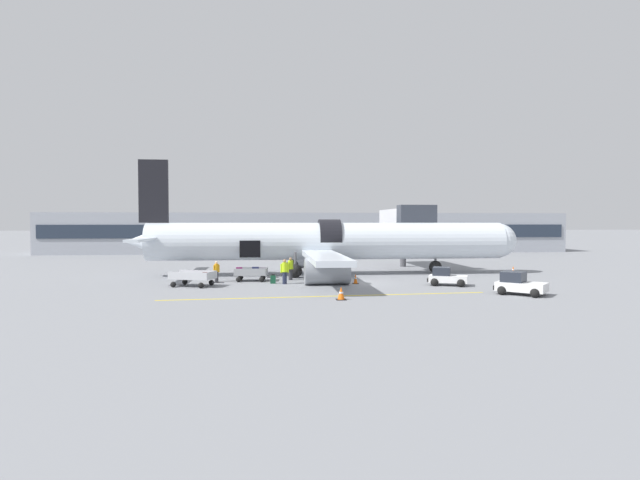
{
  "coord_description": "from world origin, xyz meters",
  "views": [
    {
      "loc": [
        -6.55,
        -36.81,
        4.56
      ],
      "look_at": [
        -2.31,
        3.52,
        3.12
      ],
      "focal_mm": 28.0,
      "sensor_mm": 36.0,
      "label": 1
    }
  ],
  "objects_px": {
    "baggage_tug_lead": "(519,285)",
    "airplane": "(324,243)",
    "ground_crew_loader_b": "(285,271)",
    "suitcase_on_tarmac_upright": "(273,279)",
    "baggage_cart_queued": "(194,279)",
    "baggage_tug_mid": "(446,278)",
    "baggage_cart_loading": "(251,274)",
    "ground_crew_loader_a": "(291,268)",
    "ground_crew_driver": "(216,271)"
  },
  "relations": [
    {
      "from": "baggage_tug_lead",
      "to": "airplane",
      "type": "bearing_deg",
      "value": 129.41
    },
    {
      "from": "ground_crew_loader_b",
      "to": "suitcase_on_tarmac_upright",
      "type": "distance_m",
      "value": 1.15
    },
    {
      "from": "baggage_cart_queued",
      "to": "baggage_tug_mid",
      "type": "bearing_deg",
      "value": -4.09
    },
    {
      "from": "baggage_cart_loading",
      "to": "ground_crew_loader_a",
      "type": "relative_size",
      "value": 1.94
    },
    {
      "from": "airplane",
      "to": "baggage_cart_loading",
      "type": "relative_size",
      "value": 9.89
    },
    {
      "from": "ground_crew_loader_b",
      "to": "suitcase_on_tarmac_upright",
      "type": "bearing_deg",
      "value": 156.39
    },
    {
      "from": "baggage_tug_mid",
      "to": "ground_crew_loader_a",
      "type": "height_order",
      "value": "ground_crew_loader_a"
    },
    {
      "from": "baggage_cart_queued",
      "to": "ground_crew_loader_a",
      "type": "height_order",
      "value": "ground_crew_loader_a"
    },
    {
      "from": "baggage_tug_lead",
      "to": "ground_crew_loader_a",
      "type": "bearing_deg",
      "value": 145.9
    },
    {
      "from": "ground_crew_driver",
      "to": "suitcase_on_tarmac_upright",
      "type": "xyz_separation_m",
      "value": [
        4.3,
        -1.56,
        -0.53
      ]
    },
    {
      "from": "baggage_cart_queued",
      "to": "suitcase_on_tarmac_upright",
      "type": "relative_size",
      "value": 5.61
    },
    {
      "from": "baggage_tug_mid",
      "to": "baggage_cart_queued",
      "type": "bearing_deg",
      "value": 175.91
    },
    {
      "from": "baggage_tug_mid",
      "to": "ground_crew_loader_a",
      "type": "xyz_separation_m",
      "value": [
        -11.06,
        4.55,
        0.37
      ]
    },
    {
      "from": "baggage_tug_mid",
      "to": "ground_crew_driver",
      "type": "xyz_separation_m",
      "value": [
        -16.76,
        3.97,
        0.26
      ]
    },
    {
      "from": "baggage_tug_lead",
      "to": "ground_crew_driver",
      "type": "height_order",
      "value": "ground_crew_driver"
    },
    {
      "from": "airplane",
      "to": "suitcase_on_tarmac_upright",
      "type": "distance_m",
      "value": 7.85
    },
    {
      "from": "baggage_tug_lead",
      "to": "baggage_cart_loading",
      "type": "relative_size",
      "value": 0.95
    },
    {
      "from": "ground_crew_loader_a",
      "to": "ground_crew_driver",
      "type": "distance_m",
      "value": 5.74
    },
    {
      "from": "airplane",
      "to": "baggage_tug_mid",
      "type": "xyz_separation_m",
      "value": [
        7.97,
        -8.35,
        -2.22
      ]
    },
    {
      "from": "airplane",
      "to": "baggage_cart_queued",
      "type": "xyz_separation_m",
      "value": [
        -10.09,
        -7.06,
        -2.25
      ]
    },
    {
      "from": "ground_crew_loader_a",
      "to": "ground_crew_loader_b",
      "type": "bearing_deg",
      "value": -102.34
    },
    {
      "from": "airplane",
      "to": "baggage_tug_mid",
      "type": "bearing_deg",
      "value": -46.35
    },
    {
      "from": "baggage_tug_mid",
      "to": "ground_crew_loader_b",
      "type": "xyz_separation_m",
      "value": [
        -11.61,
        2.04,
        0.4
      ]
    },
    {
      "from": "baggage_cart_queued",
      "to": "ground_crew_driver",
      "type": "xyz_separation_m",
      "value": [
        1.3,
        2.68,
        0.29
      ]
    },
    {
      "from": "baggage_tug_mid",
      "to": "ground_crew_loader_a",
      "type": "distance_m",
      "value": 11.96
    },
    {
      "from": "ground_crew_loader_a",
      "to": "ground_crew_loader_b",
      "type": "xyz_separation_m",
      "value": [
        -0.55,
        -2.52,
        0.03
      ]
    },
    {
      "from": "baggage_tug_lead",
      "to": "suitcase_on_tarmac_upright",
      "type": "bearing_deg",
      "value": 154.54
    },
    {
      "from": "baggage_tug_mid",
      "to": "ground_crew_loader_b",
      "type": "height_order",
      "value": "ground_crew_loader_b"
    },
    {
      "from": "airplane",
      "to": "baggage_cart_queued",
      "type": "distance_m",
      "value": 12.52
    },
    {
      "from": "baggage_cart_queued",
      "to": "ground_crew_driver",
      "type": "bearing_deg",
      "value": 64.18
    },
    {
      "from": "baggage_cart_loading",
      "to": "ground_crew_loader_b",
      "type": "height_order",
      "value": "ground_crew_loader_b"
    },
    {
      "from": "baggage_tug_lead",
      "to": "ground_crew_loader_a",
      "type": "xyz_separation_m",
      "value": [
        -14.0,
        9.48,
        0.3
      ]
    },
    {
      "from": "baggage_tug_mid",
      "to": "ground_crew_loader_a",
      "type": "bearing_deg",
      "value": 157.61
    },
    {
      "from": "baggage_tug_lead",
      "to": "baggage_cart_queued",
      "type": "relative_size",
      "value": 0.83
    },
    {
      "from": "baggage_tug_lead",
      "to": "ground_crew_driver",
      "type": "relative_size",
      "value": 2.08
    },
    {
      "from": "baggage_tug_mid",
      "to": "ground_crew_driver",
      "type": "bearing_deg",
      "value": 166.66
    },
    {
      "from": "airplane",
      "to": "ground_crew_loader_b",
      "type": "distance_m",
      "value": 7.51
    },
    {
      "from": "airplane",
      "to": "baggage_tug_lead",
      "type": "xyz_separation_m",
      "value": [
        10.91,
        -13.27,
        -2.16
      ]
    },
    {
      "from": "baggage_cart_loading",
      "to": "baggage_tug_mid",
      "type": "bearing_deg",
      "value": -16.67
    },
    {
      "from": "ground_crew_loader_a",
      "to": "suitcase_on_tarmac_upright",
      "type": "xyz_separation_m",
      "value": [
        -1.4,
        -2.14,
        -0.64
      ]
    },
    {
      "from": "airplane",
      "to": "baggage_cart_loading",
      "type": "xyz_separation_m",
      "value": [
        -6.14,
        -4.13,
        -2.26
      ]
    },
    {
      "from": "airplane",
      "to": "baggage_tug_lead",
      "type": "bearing_deg",
      "value": -50.59
    },
    {
      "from": "baggage_cart_queued",
      "to": "ground_crew_driver",
      "type": "distance_m",
      "value": 3.0
    },
    {
      "from": "ground_crew_loader_b",
      "to": "suitcase_on_tarmac_upright",
      "type": "relative_size",
      "value": 2.59
    },
    {
      "from": "ground_crew_loader_b",
      "to": "airplane",
      "type": "bearing_deg",
      "value": 60.06
    },
    {
      "from": "baggage_tug_lead",
      "to": "baggage_cart_queued",
      "type": "height_order",
      "value": "baggage_tug_lead"
    },
    {
      "from": "ground_crew_loader_a",
      "to": "ground_crew_loader_b",
      "type": "distance_m",
      "value": 2.58
    },
    {
      "from": "baggage_cart_queued",
      "to": "baggage_cart_loading",
      "type": "bearing_deg",
      "value": 36.61
    },
    {
      "from": "suitcase_on_tarmac_upright",
      "to": "airplane",
      "type": "bearing_deg",
      "value": 52.92
    },
    {
      "from": "airplane",
      "to": "ground_crew_driver",
      "type": "relative_size",
      "value": 21.69
    }
  ]
}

